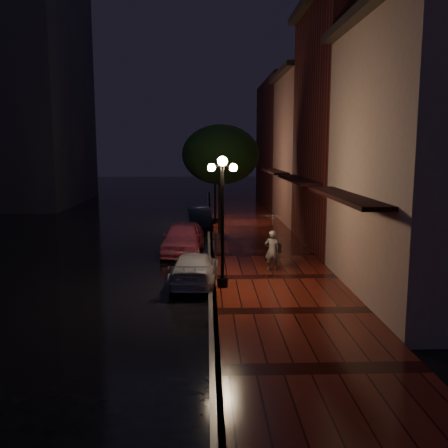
% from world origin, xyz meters
% --- Properties ---
extents(ground, '(120.00, 120.00, 0.00)m').
position_xyz_m(ground, '(0.00, 0.00, 0.00)').
color(ground, black).
rests_on(ground, ground).
extents(sidewalk, '(4.50, 60.00, 0.15)m').
position_xyz_m(sidewalk, '(2.25, 0.00, 0.07)').
color(sidewalk, '#45130C').
rests_on(sidewalk, ground).
extents(curb, '(0.25, 60.00, 0.15)m').
position_xyz_m(curb, '(0.00, 0.00, 0.07)').
color(curb, '#595451').
rests_on(curb, ground).
extents(storefront_near, '(5.00, 8.00, 8.50)m').
position_xyz_m(storefront_near, '(7.00, -6.00, 4.25)').
color(storefront_near, gray).
rests_on(storefront_near, ground).
extents(storefront_mid, '(5.00, 8.00, 11.00)m').
position_xyz_m(storefront_mid, '(7.00, 2.00, 5.50)').
color(storefront_mid, '#511914').
rests_on(storefront_mid, ground).
extents(storefront_far, '(5.00, 8.00, 9.00)m').
position_xyz_m(storefront_far, '(7.00, 10.00, 4.50)').
color(storefront_far, '#8C5951').
rests_on(storefront_far, ground).
extents(storefront_extra, '(5.00, 12.00, 10.00)m').
position_xyz_m(storefront_extra, '(7.00, 20.00, 5.00)').
color(storefront_extra, '#511914').
rests_on(storefront_extra, ground).
extents(streetlamp_near, '(0.96, 0.36, 4.31)m').
position_xyz_m(streetlamp_near, '(0.35, -5.00, 2.60)').
color(streetlamp_near, black).
rests_on(streetlamp_near, sidewalk).
extents(streetlamp_far, '(0.96, 0.36, 4.31)m').
position_xyz_m(streetlamp_far, '(0.35, 9.00, 2.60)').
color(streetlamp_far, black).
rests_on(streetlamp_far, sidewalk).
extents(street_tree, '(4.16, 4.16, 5.80)m').
position_xyz_m(street_tree, '(0.61, 5.99, 4.24)').
color(street_tree, black).
rests_on(street_tree, sidewalk).
extents(pink_car, '(1.97, 4.32, 1.44)m').
position_xyz_m(pink_car, '(-1.23, 1.04, 0.72)').
color(pink_car, '#E45E7C').
rests_on(pink_car, ground).
extents(navy_car, '(1.64, 3.88, 1.25)m').
position_xyz_m(navy_car, '(-0.60, 7.94, 0.62)').
color(navy_car, black).
rests_on(navy_car, ground).
extents(silver_car, '(1.81, 3.94, 1.12)m').
position_xyz_m(silver_car, '(-0.60, -4.04, 0.56)').
color(silver_car, '#ABABB3').
rests_on(silver_car, ground).
extents(woman_with_umbrella, '(0.89, 0.91, 2.15)m').
position_xyz_m(woman_with_umbrella, '(2.28, -2.85, 1.57)').
color(woman_with_umbrella, silver).
rests_on(woman_with_umbrella, sidewalk).
extents(parking_meter, '(0.13, 0.11, 1.35)m').
position_xyz_m(parking_meter, '(0.15, -2.30, 0.97)').
color(parking_meter, black).
rests_on(parking_meter, sidewalk).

